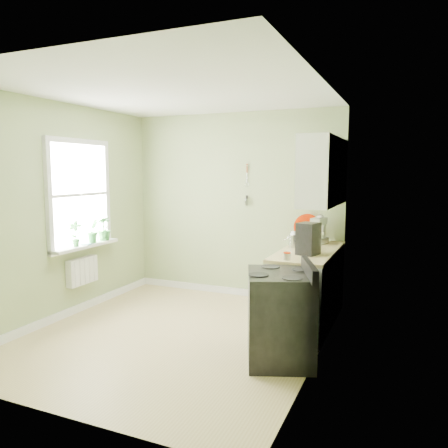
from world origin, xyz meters
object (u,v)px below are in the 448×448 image
at_px(stove, 280,316).
at_px(coffee_maker, 308,240).
at_px(kettle, 293,239).
at_px(stand_mixer, 319,231).

relative_size(stove, coffee_maker, 2.75).
height_order(stove, kettle, kettle).
bearing_deg(stove, coffee_maker, 85.77).
bearing_deg(kettle, coffee_maker, -55.33).
bearing_deg(kettle, stand_mixer, 63.67).
relative_size(stove, kettle, 4.84).
bearing_deg(coffee_maker, kettle, 124.67).
relative_size(stand_mixer, kettle, 1.81).
bearing_deg(kettle, stove, -80.97).
relative_size(kettle, coffee_maker, 0.57).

